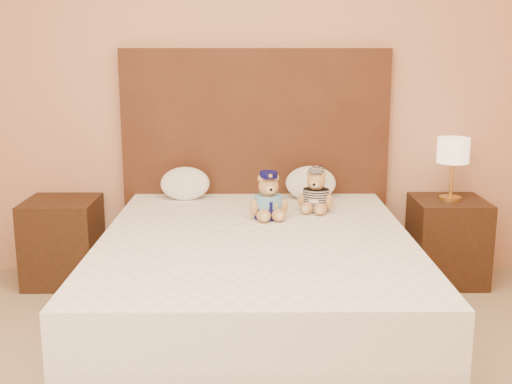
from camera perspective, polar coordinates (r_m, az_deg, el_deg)
bed at (r=3.42m, az=0.01°, el=-8.28°), size 1.60×2.00×0.55m
headboard at (r=4.27m, az=-0.07°, el=2.56°), size 1.75×0.08×1.50m
nightstand_left at (r=4.35m, az=-16.78°, el=-4.22°), size 0.45×0.45×0.55m
nightstand_right at (r=4.36m, az=16.63°, el=-4.16°), size 0.45×0.45×0.55m
lamp at (r=4.24m, az=17.12°, el=3.29°), size 0.20×0.20×0.40m
teddy_police at (r=3.63m, az=1.12°, el=-0.31°), size 0.27×0.26×0.27m
teddy_prisoner at (r=3.80m, az=5.36°, el=0.12°), size 0.28×0.27×0.25m
pillow_left at (r=4.13m, az=-6.33°, el=0.90°), size 0.32×0.20×0.22m
pillow_right at (r=4.13m, az=4.89°, el=0.94°), size 0.32×0.21×0.23m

